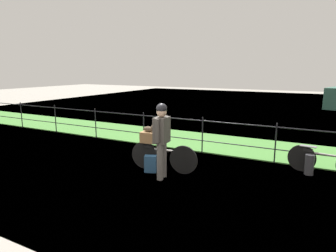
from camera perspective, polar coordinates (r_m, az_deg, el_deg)
The scene contains 11 objects.
ground_plane at distance 7.15m, azimuth -8.02°, elevation -8.70°, with size 60.00×60.00×0.00m, color gray.
grass_strip at distance 10.09m, azimuth 3.90°, elevation -2.67°, with size 27.00×2.40×0.03m, color #478438.
harbor_water at distance 17.90m, azimuth 14.96°, elevation 2.95°, with size 30.00×30.00×0.00m, color #426684.
iron_fence at distance 8.88m, azimuth 0.68°, elevation -0.56°, with size 18.04×0.04×1.05m.
bicycle_main at distance 7.01m, azimuth -1.01°, elevation -5.95°, with size 1.67×0.25×0.67m.
wooden_crate at distance 7.04m, azimuth -3.74°, elevation -2.15°, with size 0.35×0.29×0.26m, color olive.
terrier_dog at distance 6.98m, azimuth -3.58°, elevation -0.53°, with size 0.32×0.17×0.18m.
cyclist_person at distance 6.38m, azimuth -1.23°, elevation -1.63°, with size 0.30×0.54×1.68m.
backpack_on_paving at distance 7.00m, azimuth -3.40°, elevation -7.32°, with size 0.28×0.18×0.40m, color #28517A.
mooring_bollard at distance 7.54m, azimuth 25.72°, elevation -6.75°, with size 0.20×0.20×0.48m, color #38383D.
bicycle_parked at distance 7.61m, azimuth 28.15°, elevation -6.03°, with size 1.65×0.31×0.64m.
Camera 1 is at (4.01, -5.41, 2.40)m, focal length 31.43 mm.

